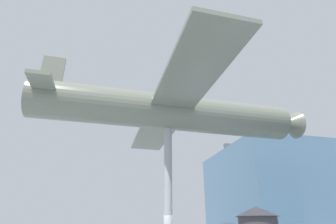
# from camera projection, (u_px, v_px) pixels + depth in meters

# --- Properties ---
(glass_pavilion_left) EXTENTS (10.75, 10.32, 9.33)m
(glass_pavilion_left) POSITION_uv_depth(u_px,v_px,m) (278.00, 199.00, 24.03)
(glass_pavilion_left) COLOR slate
(glass_pavilion_left) RESTS_ON ground_plane
(support_pylon_central) EXTENTS (0.41, 0.41, 6.78)m
(support_pylon_central) POSITION_uv_depth(u_px,v_px,m) (168.00, 195.00, 12.50)
(support_pylon_central) COLOR #999EA3
(support_pylon_central) RESTS_ON ground_plane
(suspended_airplane) EXTENTS (14.70, 15.60, 3.45)m
(suspended_airplane) POSITION_uv_depth(u_px,v_px,m) (173.00, 112.00, 14.33)
(suspended_airplane) COLOR slate
(suspended_airplane) RESTS_ON support_pylon_central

